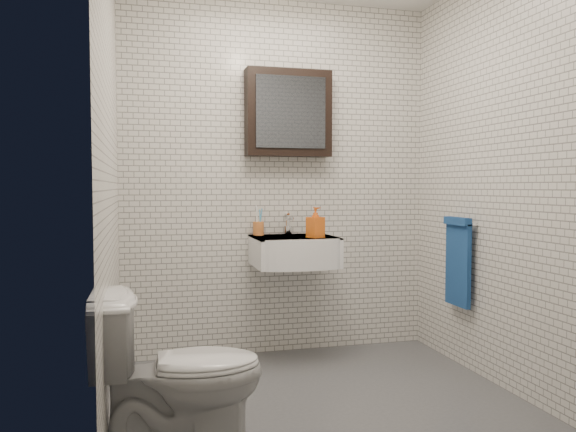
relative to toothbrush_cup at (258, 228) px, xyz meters
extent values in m
cube|color=#4A4D52|center=(0.16, -0.93, -0.90)|extent=(2.20, 2.00, 0.01)
cube|color=silver|center=(0.16, 0.07, 0.35)|extent=(2.20, 0.02, 2.50)
cube|color=silver|center=(0.16, -1.93, 0.35)|extent=(2.20, 0.02, 2.50)
cube|color=silver|center=(-0.94, -0.93, 0.35)|extent=(0.02, 2.00, 2.50)
cube|color=silver|center=(1.26, -0.93, 0.35)|extent=(0.02, 2.00, 2.50)
cube|color=white|center=(0.21, -0.15, -0.15)|extent=(0.55, 0.45, 0.20)
cylinder|color=silver|center=(0.21, -0.13, -0.06)|extent=(0.31, 0.31, 0.02)
cylinder|color=silver|center=(0.21, -0.13, -0.06)|extent=(0.04, 0.04, 0.01)
cube|color=white|center=(0.21, -0.15, -0.06)|extent=(0.55, 0.45, 0.01)
cylinder|color=silver|center=(0.21, 0.01, -0.02)|extent=(0.06, 0.06, 0.06)
cylinder|color=silver|center=(0.21, 0.01, 0.04)|extent=(0.03, 0.03, 0.08)
cylinder|color=silver|center=(0.21, -0.05, 0.07)|extent=(0.02, 0.12, 0.02)
cube|color=silver|center=(0.21, 0.04, 0.09)|extent=(0.02, 0.09, 0.01)
cube|color=black|center=(0.21, 0.00, 0.80)|extent=(0.60, 0.14, 0.60)
cube|color=#3F444C|center=(0.21, -0.08, 0.80)|extent=(0.49, 0.01, 0.49)
cylinder|color=silver|center=(1.22, -0.58, 0.05)|extent=(0.02, 0.30, 0.02)
cylinder|color=silver|center=(1.24, -0.45, 0.05)|extent=(0.04, 0.02, 0.02)
cylinder|color=silver|center=(1.24, -0.71, 0.05)|extent=(0.04, 0.02, 0.02)
cube|color=#1F498E|center=(1.21, -0.58, -0.22)|extent=(0.03, 0.26, 0.54)
cube|color=#1F498E|center=(1.20, -0.58, 0.06)|extent=(0.05, 0.26, 0.05)
cylinder|color=orange|center=(0.00, 0.00, -0.01)|extent=(0.08, 0.08, 0.09)
cylinder|color=white|center=(-0.01, -0.01, 0.06)|extent=(0.02, 0.03, 0.18)
cylinder|color=#42A0D5|center=(0.01, -0.01, 0.05)|extent=(0.01, 0.02, 0.16)
cylinder|color=white|center=(0.00, 0.01, 0.06)|extent=(0.02, 0.03, 0.19)
cylinder|color=#42A0D5|center=(0.02, 0.01, 0.05)|extent=(0.02, 0.04, 0.17)
imported|color=orange|center=(0.33, -0.29, 0.05)|extent=(0.12, 0.12, 0.20)
imported|color=silver|center=(-0.64, -1.36, -0.53)|extent=(0.73, 0.42, 0.74)
camera|label=1|loc=(-0.78, -3.82, 0.29)|focal=35.00mm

